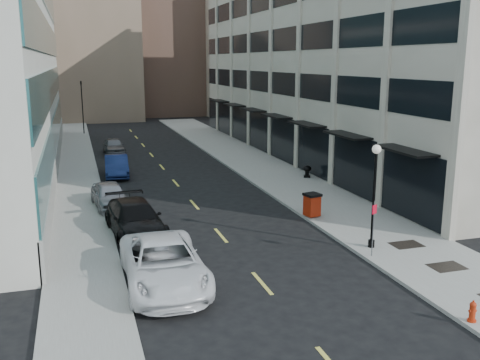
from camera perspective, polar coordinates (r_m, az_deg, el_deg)
ground at (r=19.12m, az=4.42°, el=-13.21°), size 160.00×160.00×0.00m
sidewalk_right at (r=39.45m, az=3.89°, el=0.50°), size 5.00×80.00×0.15m
sidewalk_left at (r=36.90m, az=-16.85°, el=-0.86°), size 3.00×80.00×0.15m
building_right at (r=48.92m, az=11.65°, el=13.13°), size 15.30×46.50×18.25m
skyline_tan_near at (r=84.20m, az=-16.15°, el=15.98°), size 14.00×18.00×28.00m
skyline_brown at (r=89.57m, az=-8.26°, el=18.02°), size 12.00×16.00×34.00m
skyline_tan_far at (r=94.31m, az=-22.44°, el=13.29°), size 12.00×14.00×22.00m
skyline_stone at (r=85.55m, az=-0.63°, el=13.71°), size 10.00×14.00×20.00m
grate_mid at (r=23.49m, az=21.20°, el=-8.62°), size 1.40×1.00×0.01m
grate_far at (r=25.58m, az=17.33°, el=-6.59°), size 1.40×1.00×0.01m
road_centerline at (r=34.60m, az=-5.97°, el=-1.37°), size 0.15×68.20×0.01m
traffic_signal at (r=64.03m, az=-16.60°, el=9.75°), size 0.66×0.66×6.98m
car_white_van at (r=20.49m, az=-8.14°, el=-8.82°), size 2.99×6.34×1.75m
car_black_pickup at (r=26.43m, az=-11.13°, el=-4.10°), size 2.85×5.90×1.66m
car_silver_sedan at (r=31.60m, az=-13.72°, el=-1.61°), size 2.24×4.59×1.51m
car_blue_sedan at (r=40.29m, az=-13.03°, el=1.48°), size 1.88×4.79×1.55m
car_grey_sedan at (r=50.00m, az=-13.32°, el=3.53°), size 1.90×4.38×1.47m
fire_hydrant at (r=19.06m, az=23.56°, el=-12.72°), size 0.29×0.29×0.72m
trash_bin at (r=28.84m, az=7.69°, el=-2.56°), size 0.93×0.95×1.26m
lamppost at (r=24.08m, az=14.15°, el=-0.68°), size 0.40×0.40×4.75m
sign_post at (r=23.27m, az=14.07°, el=-4.27°), size 0.27×0.14×2.43m
urn_planter at (r=38.54m, az=7.18°, el=1.04°), size 0.61×0.61×0.85m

